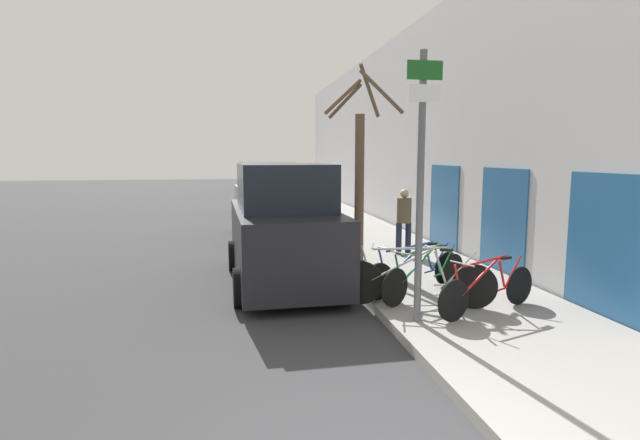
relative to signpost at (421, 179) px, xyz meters
The scene contains 13 objects.
ground_plane 8.38m from the signpost, 99.88° to the left, with size 80.00×80.00×0.00m, color #333335.
sidewalk_curb 11.04m from the signpost, 83.57° to the left, with size 3.20×32.00×0.15m.
building_facade 11.15m from the signpost, 74.53° to the left, with size 0.23×32.00×6.50m.
signpost is the anchor object (origin of this frame).
bicycle_0 2.08m from the signpost, ahead, with size 1.98×0.89×0.85m.
bicycle_1 1.80m from the signpost, 70.14° to the left, with size 2.36×0.82×0.98m.
bicycle_2 2.15m from the signpost, 63.15° to the left, with size 1.94×1.29×0.86m.
bicycle_3 2.29m from the signpost, 71.04° to the left, with size 2.10×1.00×0.87m.
parked_car_0 3.59m from the signpost, 118.70° to the left, with size 2.19×4.48×2.37m.
parked_car_1 8.86m from the signpost, 100.02° to the left, with size 2.22×4.28×2.32m.
parked_car_2 14.64m from the signpost, 95.59° to the left, with size 2.18×4.61×2.25m.
pedestrian_near 5.18m from the signpost, 73.05° to the left, with size 0.41×0.35×1.57m.
street_tree 4.34m from the signpost, 87.04° to the left, with size 1.70×1.58×4.40m.
Camera 1 is at (-1.18, -3.39, 2.53)m, focal length 28.00 mm.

